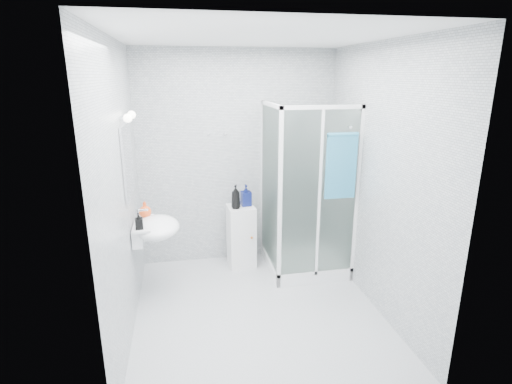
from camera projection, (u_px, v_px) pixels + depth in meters
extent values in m
cube|color=silver|center=(258.00, 187.00, 3.67)|extent=(2.40, 2.60, 2.60)
cube|color=silver|center=(258.00, 311.00, 4.03)|extent=(2.40, 2.60, 0.01)
cube|color=white|center=(258.00, 36.00, 3.30)|extent=(2.40, 2.60, 0.01)
cube|color=white|center=(304.00, 262.00, 4.95)|extent=(0.90, 0.90, 0.12)
cube|color=white|center=(272.00, 105.00, 4.33)|extent=(0.04, 0.90, 0.04)
cube|color=white|center=(323.00, 107.00, 4.00)|extent=(0.90, 0.04, 0.04)
cube|color=white|center=(280.00, 202.00, 4.20)|extent=(0.04, 0.04, 2.00)
cube|color=white|center=(270.00, 188.00, 4.60)|extent=(0.02, 0.82, 1.84)
cube|color=white|center=(319.00, 197.00, 4.26)|extent=(0.82, 0.02, 1.84)
cube|color=white|center=(319.00, 197.00, 4.27)|extent=(0.03, 0.04, 1.84)
cylinder|color=silver|center=(298.00, 154.00, 4.95)|extent=(0.02, 0.02, 1.00)
cylinder|color=silver|center=(300.00, 116.00, 4.79)|extent=(0.09, 0.05, 0.09)
cylinder|color=silver|center=(300.00, 176.00, 5.08)|extent=(0.12, 0.04, 0.12)
cylinder|color=silver|center=(350.00, 127.00, 4.07)|extent=(0.03, 0.05, 0.03)
cube|color=white|center=(139.00, 233.00, 4.04)|extent=(0.10, 0.40, 0.18)
ellipsoid|color=white|center=(157.00, 227.00, 4.06)|extent=(0.46, 0.56, 0.20)
cube|color=white|center=(144.00, 224.00, 4.02)|extent=(0.16, 0.50, 0.02)
cylinder|color=silver|center=(137.00, 217.00, 3.99)|extent=(0.04, 0.04, 0.16)
cylinder|color=silver|center=(142.00, 210.00, 3.98)|extent=(0.12, 0.02, 0.02)
cube|color=white|center=(128.00, 161.00, 3.82)|extent=(0.02, 0.60, 0.70)
cylinder|color=silver|center=(123.00, 118.00, 3.56)|extent=(0.05, 0.04, 0.04)
sphere|color=white|center=(128.00, 118.00, 3.56)|extent=(0.08, 0.08, 0.08)
cylinder|color=silver|center=(127.00, 115.00, 3.86)|extent=(0.05, 0.04, 0.04)
sphere|color=white|center=(132.00, 115.00, 3.86)|extent=(0.08, 0.08, 0.08)
cylinder|color=silver|center=(208.00, 134.00, 4.71)|extent=(0.02, 0.04, 0.02)
sphere|color=silver|center=(208.00, 134.00, 4.69)|extent=(0.03, 0.03, 0.03)
cylinder|color=silver|center=(225.00, 134.00, 4.75)|extent=(0.02, 0.04, 0.02)
sphere|color=silver|center=(225.00, 134.00, 4.72)|extent=(0.03, 0.03, 0.03)
cube|color=white|center=(241.00, 236.00, 4.92)|extent=(0.34, 0.34, 0.77)
cube|color=white|center=(243.00, 241.00, 4.78)|extent=(0.28, 0.03, 0.65)
sphere|color=#B45C19|center=(252.00, 238.00, 4.77)|extent=(0.03, 0.03, 0.03)
cube|color=teal|center=(341.00, 167.00, 4.16)|extent=(0.33, 0.04, 0.67)
cylinder|color=teal|center=(343.00, 135.00, 4.07)|extent=(0.33, 0.05, 0.05)
imported|color=black|center=(236.00, 197.00, 4.70)|extent=(0.15, 0.15, 0.29)
imported|color=#0E1755|center=(246.00, 195.00, 4.81)|extent=(0.13, 0.13, 0.26)
imported|color=#EF511C|center=(145.00, 209.00, 4.16)|extent=(0.15, 0.15, 0.16)
imported|color=black|center=(139.00, 221.00, 3.83)|extent=(0.08, 0.08, 0.16)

